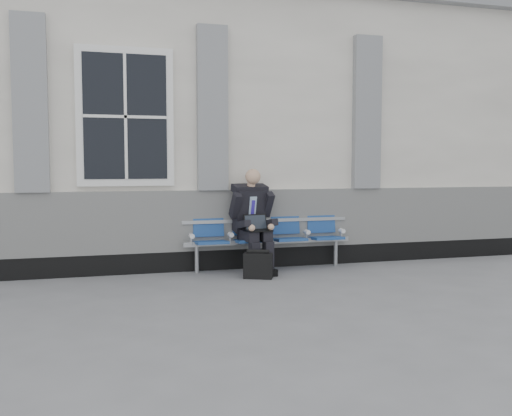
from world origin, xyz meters
name	(u,v)px	position (x,y,z in m)	size (l,w,h in m)	color
ground	(105,299)	(0.00, 0.00, 0.00)	(70.00, 70.00, 0.00)	slate
station_building	(97,127)	(-0.02, 3.47, 2.22)	(14.40, 4.40, 4.49)	silver
bench	(268,233)	(2.43, 1.32, 0.55)	(2.60, 0.47, 0.91)	#9EA0A3
businessman	(253,217)	(2.14, 1.18, 0.81)	(0.66, 0.88, 1.52)	black
briefcase	(258,265)	(2.07, 0.65, 0.19)	(0.43, 0.31, 0.41)	black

